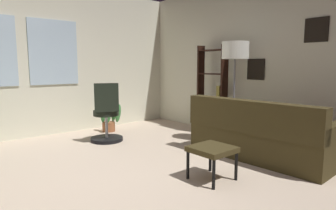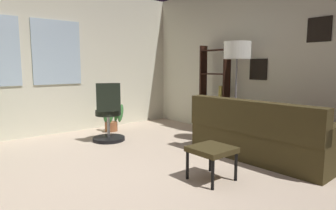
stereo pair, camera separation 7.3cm
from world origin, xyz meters
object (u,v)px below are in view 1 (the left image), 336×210
Objects in this scene: couch at (273,137)px; potted_plant at (110,120)px; footstool at (212,151)px; floor_lamp at (235,55)px; bookshelf at (212,95)px; office_chair at (106,118)px.

couch is 3.34× the size of potted_plant.
footstool is 2.06m from floor_lamp.
bookshelf is at bearing 71.89° from couch.
office_chair is (-1.41, 2.32, 0.12)m from couch.
couch is 1.46m from floor_lamp.
floor_lamp is at bearing -43.23° from office_chair.
bookshelf is at bearing -20.15° from office_chair.
couch is at bearing -101.95° from floor_lamp.
office_chair is (-0.08, 2.32, 0.07)m from footstool.
couch is 3.14m from potted_plant.
footstool is 2.49m from bookshelf.
footstool is (-1.33, 0.00, 0.04)m from couch.
bookshelf is 1.00× the size of floor_lamp.
couch is 2.71m from office_chair.
potted_plant is (-1.14, 2.15, -1.24)m from floor_lamp.
potted_plant is at bearing 56.22° from office_chair.
potted_plant is (0.45, 0.67, -0.17)m from office_chair.
couch is 1.33m from footstool.
office_chair is at bearing 121.22° from couch.
footstool is at bearing -139.01° from bookshelf.
bookshelf reaches higher than floor_lamp.
office_chair is 0.82m from potted_plant.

